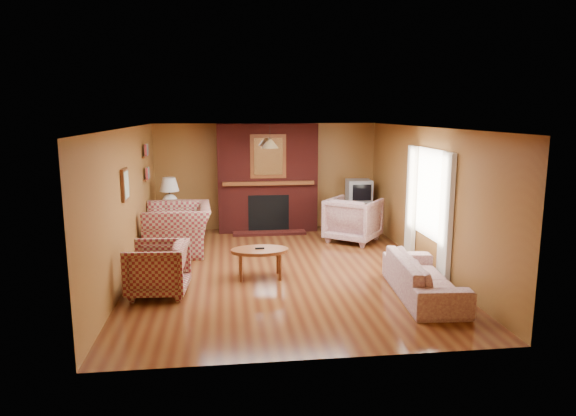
{
  "coord_description": "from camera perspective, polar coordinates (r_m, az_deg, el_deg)",
  "views": [
    {
      "loc": [
        -0.93,
        -8.35,
        2.65
      ],
      "look_at": [
        0.17,
        0.6,
        0.96
      ],
      "focal_mm": 32.0,
      "sensor_mm": 36.0,
      "label": 1
    }
  ],
  "objects": [
    {
      "name": "plaid_loveseat",
      "position": [
        10.0,
        -12.11,
        -2.28
      ],
      "size": [
        1.31,
        1.47,
        0.91
      ],
      "primitive_type": "imported",
      "rotation": [
        0.0,
        0.0,
        -1.51
      ],
      "color": "maroon",
      "rests_on": "floor"
    },
    {
      "name": "bookshelf",
      "position": [
        10.41,
        -15.37,
        4.83
      ],
      "size": [
        0.09,
        0.55,
        0.71
      ],
      "color": "#5E2E16",
      "rests_on": "wall_left"
    },
    {
      "name": "floor",
      "position": [
        8.81,
        -0.62,
        -6.87
      ],
      "size": [
        6.5,
        6.5,
        0.0
      ],
      "primitive_type": "plane",
      "color": "#4E2310",
      "rests_on": "ground"
    },
    {
      "name": "botanical_print",
      "position": [
        8.27,
        -17.65,
        2.49
      ],
      "size": [
        0.05,
        0.4,
        0.5
      ],
      "color": "#5E2E16",
      "rests_on": "wall_left"
    },
    {
      "name": "wall_front",
      "position": [
        5.39,
        3.23,
        -5.0
      ],
      "size": [
        6.5,
        0.0,
        6.5
      ],
      "primitive_type": "plane",
      "rotation": [
        -1.57,
        0.0,
        0.0
      ],
      "color": "olive",
      "rests_on": "floor"
    },
    {
      "name": "floral_sofa",
      "position": [
        7.78,
        14.84,
        -7.42
      ],
      "size": [
        0.92,
        2.02,
        0.57
      ],
      "primitive_type": "imported",
      "rotation": [
        0.0,
        0.0,
        1.49
      ],
      "color": "beige",
      "rests_on": "floor"
    },
    {
      "name": "table_lamp",
      "position": [
        10.99,
        -13.04,
        1.79
      ],
      "size": [
        0.4,
        0.4,
        0.66
      ],
      "color": "white",
      "rests_on": "side_table"
    },
    {
      "name": "crt_tv",
      "position": [
        11.67,
        7.88,
        1.92
      ],
      "size": [
        0.56,
        0.56,
        0.5
      ],
      "color": "#9C9EA3",
      "rests_on": "tv_stand"
    },
    {
      "name": "wall_left",
      "position": [
        8.62,
        -17.38,
        0.46
      ],
      "size": [
        0.0,
        6.5,
        6.5
      ],
      "primitive_type": "plane",
      "rotation": [
        1.57,
        0.0,
        1.57
      ],
      "color": "olive",
      "rests_on": "floor"
    },
    {
      "name": "floral_armchair",
      "position": [
        10.71,
        7.26,
        -1.28
      ],
      "size": [
        1.38,
        1.39,
        0.91
      ],
      "primitive_type": "imported",
      "rotation": [
        0.0,
        0.0,
        2.49
      ],
      "color": "beige",
      "rests_on": "floor"
    },
    {
      "name": "ceiling",
      "position": [
        8.41,
        -0.65,
        8.93
      ],
      "size": [
        6.5,
        6.5,
        0.0
      ],
      "primitive_type": "plane",
      "rotation": [
        3.14,
        0.0,
        0.0
      ],
      "color": "silver",
      "rests_on": "wall_back"
    },
    {
      "name": "tv_stand",
      "position": [
        11.78,
        7.81,
        -0.85
      ],
      "size": [
        0.62,
        0.57,
        0.65
      ],
      "primitive_type": "cube",
      "rotation": [
        0.0,
        0.0,
        -0.04
      ],
      "color": "black",
      "rests_on": "floor"
    },
    {
      "name": "wall_back",
      "position": [
        11.73,
        -2.4,
        3.52
      ],
      "size": [
        6.5,
        0.0,
        6.5
      ],
      "primitive_type": "plane",
      "rotation": [
        1.57,
        0.0,
        0.0
      ],
      "color": "olive",
      "rests_on": "floor"
    },
    {
      "name": "plaid_armchair",
      "position": [
        7.79,
        -14.3,
        -6.58
      ],
      "size": [
        0.92,
        0.89,
        0.78
      ],
      "primitive_type": "imported",
      "rotation": [
        0.0,
        0.0,
        -1.64
      ],
      "color": "maroon",
      "rests_on": "floor"
    },
    {
      "name": "wall_right",
      "position": [
        9.15,
        15.13,
        1.14
      ],
      "size": [
        0.0,
        6.5,
        6.5
      ],
      "primitive_type": "plane",
      "rotation": [
        1.57,
        0.0,
        -1.57
      ],
      "color": "olive",
      "rests_on": "floor"
    },
    {
      "name": "window_right",
      "position": [
        8.96,
        15.31,
        0.46
      ],
      "size": [
        0.1,
        1.85,
        2.0
      ],
      "color": "beige",
      "rests_on": "wall_right"
    },
    {
      "name": "fireplace",
      "position": [
        11.47,
        -2.29,
        3.27
      ],
      "size": [
        2.2,
        0.82,
        2.4
      ],
      "color": "#4A1310",
      "rests_on": "floor"
    },
    {
      "name": "side_table",
      "position": [
        11.11,
        -12.89,
        -1.74
      ],
      "size": [
        0.52,
        0.52,
        0.64
      ],
      "primitive_type": "cube",
      "rotation": [
        0.0,
        0.0,
        -0.09
      ],
      "color": "#5E2E16",
      "rests_on": "floor"
    },
    {
      "name": "coffee_table",
      "position": [
        8.3,
        -3.16,
        -4.95
      ],
      "size": [
        0.93,
        0.58,
        0.5
      ],
      "color": "#5E2E16",
      "rests_on": "floor"
    },
    {
      "name": "pendant_light",
      "position": [
        10.71,
        -2.02,
        7.15
      ],
      "size": [
        0.36,
        0.36,
        0.48
      ],
      "color": "black",
      "rests_on": "ceiling"
    }
  ]
}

